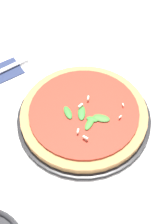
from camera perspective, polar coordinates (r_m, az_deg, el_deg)
ground_plane at (r=0.80m, az=1.62°, el=0.18°), size 6.00×6.00×0.00m
pizza_arugula_main at (r=0.77m, az=0.00°, el=-0.58°), size 0.33×0.33×0.05m
wine_glass at (r=0.54m, az=3.17°, el=-19.84°), size 0.08×0.08×0.18m
napkin at (r=0.92m, az=-14.92°, el=7.02°), size 0.12×0.08×0.01m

